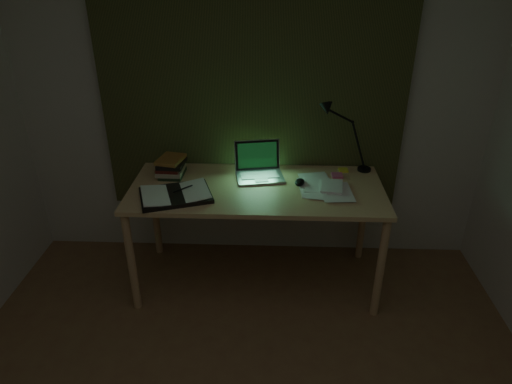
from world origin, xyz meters
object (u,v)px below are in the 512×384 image
(desk, at_px, (257,236))
(loose_papers, at_px, (324,185))
(desk_lamp, at_px, (368,137))
(book_stack, at_px, (171,166))
(laptop, at_px, (260,163))
(open_textbook, at_px, (176,194))

(desk, distance_m, loose_papers, 0.62)
(desk_lamp, bearing_deg, loose_papers, -128.05)
(desk, relative_size, book_stack, 8.17)
(laptop, height_order, book_stack, laptop)
(loose_papers, bearing_deg, open_textbook, -169.20)
(loose_papers, distance_m, desk_lamp, 0.50)
(open_textbook, bearing_deg, desk_lamp, 0.75)
(laptop, height_order, desk_lamp, desk_lamp)
(desk_lamp, bearing_deg, open_textbook, -149.58)
(desk, distance_m, desk_lamp, 1.07)
(laptop, bearing_deg, desk_lamp, 1.43)
(laptop, distance_m, book_stack, 0.64)
(laptop, bearing_deg, book_stack, 166.65)
(loose_papers, bearing_deg, desk_lamp, 41.23)
(open_textbook, relative_size, loose_papers, 1.29)
(book_stack, relative_size, loose_papers, 0.61)
(open_textbook, xyz_separation_m, book_stack, (-0.09, 0.33, 0.05))
(desk, height_order, desk_lamp, desk_lamp)
(book_stack, xyz_separation_m, loose_papers, (1.09, -0.14, -0.06))
(open_textbook, bearing_deg, book_stack, 86.91)
(laptop, relative_size, open_textbook, 0.82)
(laptop, bearing_deg, loose_papers, -25.24)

